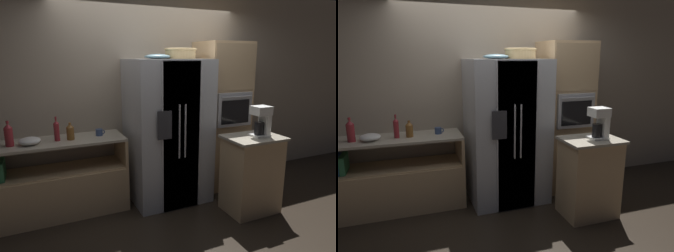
# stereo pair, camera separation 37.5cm
# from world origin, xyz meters

# --- Properties ---
(ground_plane) EXTENTS (20.00, 20.00, 0.00)m
(ground_plane) POSITION_xyz_m (0.00, 0.00, 0.00)
(ground_plane) COLOR black
(wall_back) EXTENTS (12.00, 0.06, 2.80)m
(wall_back) POSITION_xyz_m (0.00, 0.51, 1.40)
(wall_back) COLOR tan
(wall_back) RESTS_ON ground_plane
(counter_left) EXTENTS (1.54, 0.56, 0.91)m
(counter_left) POSITION_xyz_m (-1.29, 0.20, 0.33)
(counter_left) COLOR tan
(counter_left) RESTS_ON ground_plane
(refrigerator) EXTENTS (0.98, 0.83, 1.83)m
(refrigerator) POSITION_xyz_m (0.07, 0.07, 0.91)
(refrigerator) COLOR silver
(refrigerator) RESTS_ON ground_plane
(wall_oven) EXTENTS (0.65, 0.66, 2.06)m
(wall_oven) POSITION_xyz_m (0.96, 0.18, 1.03)
(wall_oven) COLOR tan
(wall_oven) RESTS_ON ground_plane
(island_counter) EXTENTS (0.66, 0.50, 0.94)m
(island_counter) POSITION_xyz_m (0.84, -0.67, 0.47)
(island_counter) COLOR tan
(island_counter) RESTS_ON ground_plane
(wicker_basket) EXTENTS (0.41, 0.41, 0.13)m
(wicker_basket) POSITION_xyz_m (0.27, 0.13, 1.90)
(wicker_basket) COLOR tan
(wicker_basket) RESTS_ON refrigerator
(fruit_bowl) EXTENTS (0.32, 0.32, 0.06)m
(fruit_bowl) POSITION_xyz_m (-0.06, 0.09, 1.86)
(fruit_bowl) COLOR #668C99
(fruit_bowl) RESTS_ON refrigerator
(bottle_tall) EXTENTS (0.09, 0.09, 0.28)m
(bottle_tall) POSITION_xyz_m (-1.75, 0.17, 1.04)
(bottle_tall) COLOR maroon
(bottle_tall) RESTS_ON counter_left
(bottle_short) EXTENTS (0.09, 0.09, 0.20)m
(bottle_short) POSITION_xyz_m (-1.12, 0.18, 1.01)
(bottle_short) COLOR brown
(bottle_short) RESTS_ON counter_left
(bottle_wide) EXTENTS (0.06, 0.06, 0.28)m
(bottle_wide) POSITION_xyz_m (-1.27, 0.19, 1.04)
(bottle_wide) COLOR maroon
(bottle_wide) RESTS_ON counter_left
(mug) EXTENTS (0.11, 0.08, 0.08)m
(mug) POSITION_xyz_m (-0.78, 0.23, 0.95)
(mug) COLOR #384C7A
(mug) RESTS_ON counter_left
(mixing_bowl) EXTENTS (0.23, 0.23, 0.08)m
(mixing_bowl) POSITION_xyz_m (-1.55, 0.15, 0.95)
(mixing_bowl) COLOR white
(mixing_bowl) RESTS_ON counter_left
(coffee_maker) EXTENTS (0.20, 0.18, 0.36)m
(coffee_maker) POSITION_xyz_m (0.93, -0.69, 1.14)
(coffee_maker) COLOR white
(coffee_maker) RESTS_ON island_counter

